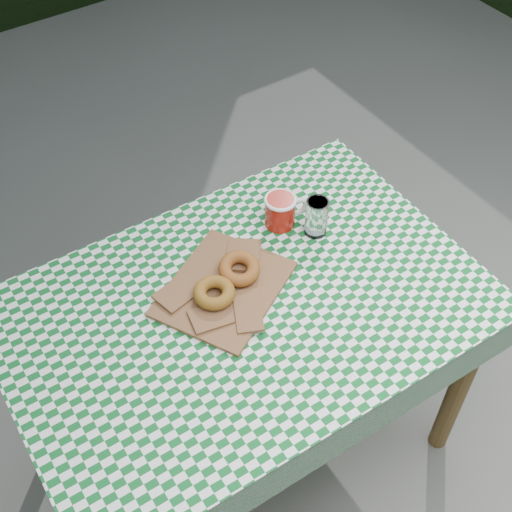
{
  "coord_description": "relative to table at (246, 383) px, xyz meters",
  "views": [
    {
      "loc": [
        -0.62,
        -1.09,
        2.17
      ],
      "look_at": [
        0.08,
        -0.06,
        0.79
      ],
      "focal_mm": 48.54,
      "sensor_mm": 36.0,
      "label": 1
    }
  ],
  "objects": [
    {
      "name": "ground",
      "position": [
        0.03,
        0.17,
        -0.38
      ],
      "size": [
        60.0,
        60.0,
        0.0
      ],
      "primitive_type": "plane",
      "color": "#585852",
      "rests_on": "ground"
    },
    {
      "name": "table",
      "position": [
        0.0,
        0.0,
        0.0
      ],
      "size": [
        1.23,
        0.84,
        0.75
      ],
      "primitive_type": "cube",
      "rotation": [
        0.0,
        0.0,
        -0.02
      ],
      "color": "brown",
      "rests_on": "ground"
    },
    {
      "name": "tablecloth",
      "position": [
        0.0,
        0.0,
        0.38
      ],
      "size": [
        1.25,
        0.86,
        0.01
      ],
      "primitive_type": "cube",
      "rotation": [
        0.0,
        0.0,
        -0.02
      ],
      "color": "#0D5822",
      "rests_on": "table"
    },
    {
      "name": "paper_bag",
      "position": [
        -0.02,
        0.07,
        0.39
      ],
      "size": [
        0.43,
        0.4,
        0.02
      ],
      "primitive_type": "cube",
      "rotation": [
        0.0,
        0.0,
        0.5
      ],
      "color": "brown",
      "rests_on": "tablecloth"
    },
    {
      "name": "bagel_front",
      "position": [
        -0.06,
        0.05,
        0.42
      ],
      "size": [
        0.14,
        0.14,
        0.03
      ],
      "primitive_type": "torus",
      "rotation": [
        0.0,
        0.0,
        0.39
      ],
      "color": "brown",
      "rests_on": "paper_bag"
    },
    {
      "name": "bagel_back",
      "position": [
        0.04,
        0.09,
        0.42
      ],
      "size": [
        0.14,
        0.14,
        0.03
      ],
      "primitive_type": "torus",
      "rotation": [
        0.0,
        0.0,
        -0.28
      ],
      "color": "brown",
      "rests_on": "paper_bag"
    },
    {
      "name": "coffee_mug",
      "position": [
        0.25,
        0.19,
        0.43
      ],
      "size": [
        0.21,
        0.21,
        0.1
      ],
      "primitive_type": null,
      "rotation": [
        0.0,
        0.0,
        -0.23
      ],
      "color": "#A8150A",
      "rests_on": "tablecloth"
    },
    {
      "name": "drinking_glass",
      "position": [
        0.31,
        0.11,
        0.44
      ],
      "size": [
        0.07,
        0.07,
        0.12
      ],
      "primitive_type": "cylinder",
      "rotation": [
        0.0,
        0.0,
        0.08
      ],
      "color": "white",
      "rests_on": "tablecloth"
    }
  ]
}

